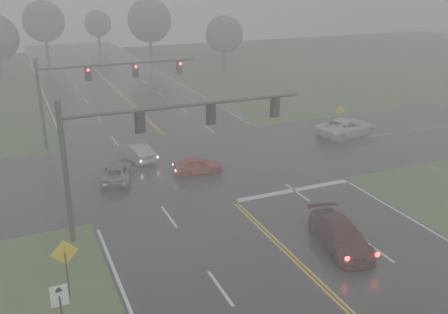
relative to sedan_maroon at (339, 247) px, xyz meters
name	(u,v)px	position (x,y,z in m)	size (l,w,h in m)	color
main_road	(203,172)	(-2.85, 13.07, 0.00)	(18.00, 160.00, 0.02)	black
cross_street	(194,163)	(-2.85, 15.07, 0.00)	(120.00, 14.00, 0.02)	black
stop_bar	(294,191)	(1.65, 7.47, 0.00)	(8.50, 0.50, 0.01)	silver
sedan_maroon	(339,247)	(0.00, 0.00, 0.00)	(2.09, 5.13, 1.49)	#35090C
sedan_red	(198,173)	(-3.26, 12.98, 0.00)	(1.48, 3.68, 1.25)	#9B190E
sedan_silver	(137,161)	(-6.73, 17.42, 0.00)	(1.41, 4.05, 1.34)	gray
car_grey	(117,180)	(-9.04, 14.09, 0.00)	(1.96, 4.26, 1.18)	slate
pickup_white	(346,136)	(12.31, 16.16, 0.00)	(2.76, 6.00, 1.67)	silver
signal_gantry_near	(144,135)	(-8.75, 6.46, 5.54)	(14.01, 0.35, 7.90)	black
signal_gantry_far	(91,82)	(-8.87, 23.30, 5.32)	(13.52, 0.38, 7.57)	black
sign_diamond_west	(65,259)	(-13.89, 1.12, 2.00)	(1.23, 0.18, 2.97)	black
sign_arrow_white	(61,306)	(-14.45, -2.31, 2.06)	(0.66, 0.12, 2.95)	black
sign_diamond_east	(340,114)	(12.65, 17.83, 1.67)	(1.03, 0.12, 2.48)	black
tree_ne_a	(149,21)	(6.87, 62.19, 6.83)	(7.07, 7.07, 10.39)	#352D22
tree_n_mid	(44,21)	(-8.77, 70.77, 6.56)	(6.79, 6.79, 9.97)	#352D22
tree_e_near	(224,35)	(15.14, 50.78, 5.40)	(5.60, 5.60, 8.22)	#352D22
tree_n_far	(98,24)	(1.81, 81.57, 4.94)	(5.13, 5.13, 7.53)	#352D22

